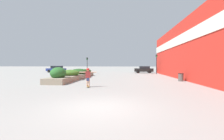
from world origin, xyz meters
name	(u,v)px	position (x,y,z in m)	size (l,w,h in m)	color
ground_plane	(100,108)	(0.00, 0.00, 0.00)	(300.00, 300.00, 0.00)	gray
building_wall_right	(193,48)	(8.04, 10.38, 3.60)	(0.67, 35.06, 7.17)	red
planter_box	(75,74)	(-5.54, 12.60, 0.57)	(2.20, 12.36, 1.58)	gray
skateboard	(88,86)	(-1.98, 5.64, 0.07)	(0.38, 0.80, 0.10)	olive
skateboarder	(88,75)	(-1.98, 5.64, 0.98)	(1.34, 0.43, 1.46)	tan
trash_bin	(181,77)	(7.11, 11.00, 0.44)	(0.55, 0.55, 0.87)	#514C47
car_leftmost	(56,69)	(-15.59, 28.05, 0.81)	(4.26, 2.01, 1.56)	navy
car_center_left	(144,69)	(4.90, 27.43, 0.79)	(4.03, 2.02, 1.50)	black
traffic_light_left	(87,63)	(-6.90, 23.70, 2.26)	(0.28, 0.30, 3.30)	black
traffic_light_right	(156,61)	(6.93, 23.76, 2.57)	(0.28, 0.30, 3.81)	black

